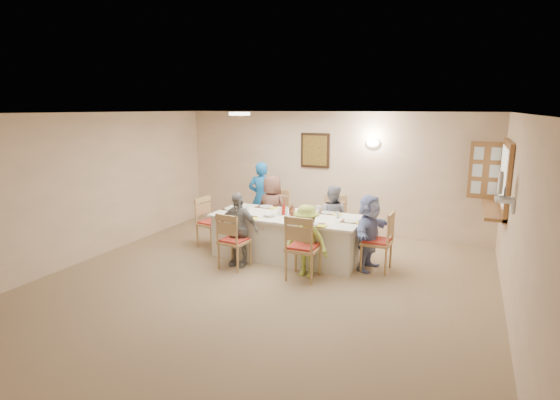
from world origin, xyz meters
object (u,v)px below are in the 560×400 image
at_px(dining_table, 287,236).
at_px(diner_back_right, 332,218).
at_px(serving_hatch, 505,178).
at_px(chair_right_end, 377,241).
at_px(desk_fan, 503,188).
at_px(caregiver, 262,198).
at_px(diner_right_end, 369,232).
at_px(chair_back_right, 334,223).
at_px(diner_back_left, 272,209).
at_px(condiment_ketchup, 284,209).
at_px(diner_front_left, 238,229).
at_px(chair_front_right, 303,246).
at_px(chair_left_end, 211,222).
at_px(chair_front_left, 234,240).
at_px(chair_back_left, 275,216).
at_px(diner_front_right, 306,241).

bearing_deg(dining_table, diner_back_right, 48.58).
bearing_deg(serving_hatch, chair_right_end, -154.63).
height_order(desk_fan, diner_back_right, desk_fan).
distance_m(dining_table, caregiver, 1.60).
height_order(serving_hatch, diner_right_end, serving_hatch).
bearing_deg(diner_back_right, caregiver, -10.90).
xyz_separation_m(chair_back_right, diner_back_left, (-1.20, -0.12, 0.17)).
bearing_deg(condiment_ketchup, serving_hatch, 14.10).
bearing_deg(chair_back_right, chair_right_end, -49.90).
distance_m(chair_right_end, condiment_ketchup, 1.65).
bearing_deg(diner_front_left, chair_right_end, 15.04).
xyz_separation_m(serving_hatch, condiment_ketchup, (-3.40, -0.85, -0.64)).
bearing_deg(chair_front_right, diner_back_left, -51.31).
relative_size(serving_hatch, caregiver, 1.00).
xyz_separation_m(dining_table, chair_left_end, (-1.55, 0.00, 0.09)).
relative_size(chair_front_left, chair_left_end, 1.00).
height_order(serving_hatch, chair_back_left, serving_hatch).
relative_size(desk_fan, chair_left_end, 0.32).
xyz_separation_m(serving_hatch, diner_front_right, (-2.74, -1.53, -0.93)).
distance_m(chair_back_right, diner_right_end, 1.15).
distance_m(chair_front_right, caregiver, 2.57).
relative_size(diner_back_right, diner_front_right, 1.08).
bearing_deg(chair_back_left, condiment_ketchup, -53.17).
relative_size(chair_back_right, chair_right_end, 1.00).
bearing_deg(diner_right_end, desk_fan, -94.51).
relative_size(chair_front_right, diner_right_end, 0.83).
relative_size(chair_front_left, condiment_ketchup, 4.48).
relative_size(diner_front_right, caregiver, 0.75).
relative_size(dining_table, chair_back_left, 2.54).
height_order(desk_fan, chair_left_end, desk_fan).
height_order(chair_back_right, diner_back_left, diner_back_left).
height_order(chair_back_right, diner_front_right, diner_front_right).
bearing_deg(chair_front_right, chair_left_end, -20.75).
xyz_separation_m(chair_back_left, diner_front_right, (1.20, -1.48, 0.06)).
relative_size(chair_front_left, diner_front_right, 0.83).
relative_size(chair_front_left, chair_right_end, 0.95).
distance_m(dining_table, chair_front_right, 1.01).
height_order(dining_table, diner_back_right, diner_back_right).
bearing_deg(condiment_ketchup, dining_table, 5.69).
height_order(serving_hatch, caregiver, serving_hatch).
height_order(dining_table, condiment_ketchup, condiment_ketchup).
bearing_deg(desk_fan, condiment_ketchup, 171.44).
bearing_deg(condiment_ketchup, chair_left_end, 179.76).
bearing_deg(chair_right_end, chair_front_right, -48.32).
relative_size(chair_back_left, diner_back_right, 0.83).
height_order(desk_fan, chair_front_left, desk_fan).
bearing_deg(chair_right_end, diner_right_end, -88.42).
bearing_deg(serving_hatch, chair_back_right, -178.99).
xyz_separation_m(chair_front_left, chair_left_end, (-0.95, 0.80, 0.00)).
bearing_deg(chair_front_right, chair_front_left, -0.34).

